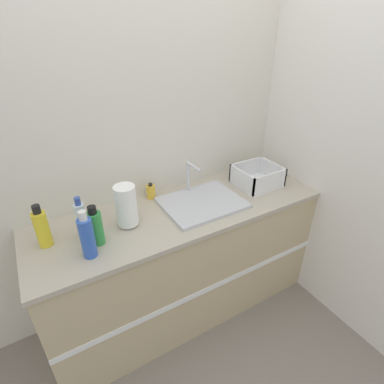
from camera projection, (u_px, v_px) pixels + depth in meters
The scene contains 12 objects.
ground_plane at pixel (204, 333), 2.13m from camera, with size 12.00×12.00×0.00m, color slate.
wall_back at pixel (157, 131), 1.96m from camera, with size 4.27×0.06×2.60m.
wall_right at pixel (300, 122), 2.13m from camera, with size 0.06×2.60×2.60m.
counter_cabinet at pixel (183, 260), 2.13m from camera, with size 1.89×0.62×0.88m.
sink at pixel (202, 201), 1.96m from camera, with size 0.51×0.41×0.24m.
paper_towel_roll at pixel (126, 206), 1.70m from camera, with size 0.12×0.12×0.25m.
dish_rack at pixel (257, 178), 2.17m from camera, with size 0.30×0.27×0.14m.
bottle_clear at pixel (81, 219), 1.62m from camera, with size 0.06×0.06×0.24m.
bottle_yellow at pixel (42, 228), 1.55m from camera, with size 0.07×0.07×0.25m.
bottle_blue at pixel (87, 237), 1.47m from camera, with size 0.07×0.07×0.27m.
bottle_green at pixel (95, 227), 1.57m from camera, with size 0.08×0.08×0.23m.
soap_dispenser at pixel (151, 191), 2.01m from camera, with size 0.06×0.06×0.11m.
Camera 1 is at (-0.76, -1.13, 1.92)m, focal length 28.00 mm.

